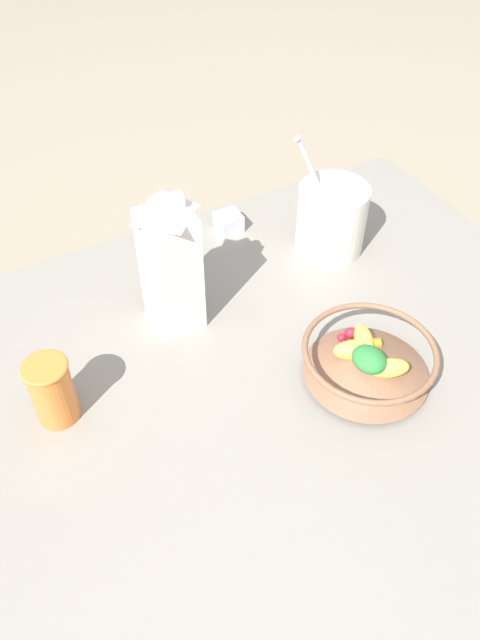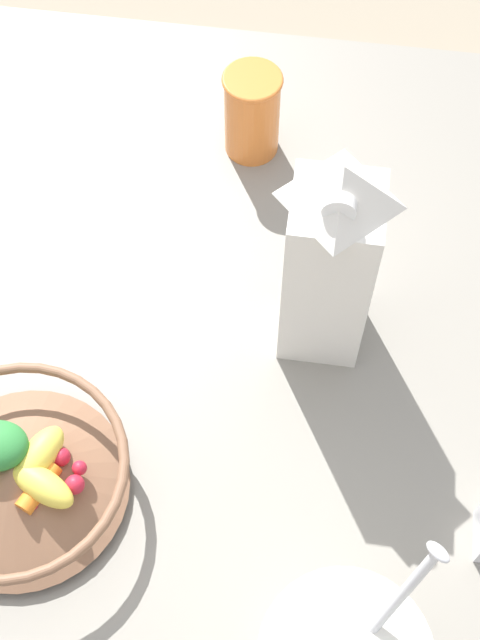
# 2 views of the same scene
# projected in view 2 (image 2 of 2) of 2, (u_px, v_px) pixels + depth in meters

# --- Properties ---
(ground_plane) EXTENTS (6.00, 6.00, 0.00)m
(ground_plane) POSITION_uv_depth(u_px,v_px,m) (43.00, 407.00, 0.95)
(ground_plane) COLOR gray
(countertop) EXTENTS (1.10, 1.10, 0.04)m
(countertop) POSITION_uv_depth(u_px,v_px,m) (39.00, 400.00, 0.93)
(countertop) COLOR gray
(countertop) RESTS_ON ground_plane
(fruit_bowl) EXTENTS (0.21, 0.21, 0.08)m
(fruit_bowl) POSITION_uv_depth(u_px,v_px,m) (18.00, 475.00, 0.83)
(fruit_bowl) COLOR brown
(fruit_bowl) RESTS_ON countertop
(milk_carton) EXTENTS (0.08, 0.08, 0.27)m
(milk_carton) POSITION_uv_depth(u_px,v_px,m) (330.00, 259.00, 0.83)
(milk_carton) COLOR silver
(milk_carton) RESTS_ON countertop
(drinking_cup) EXTENTS (0.07, 0.07, 0.11)m
(drinking_cup) POSITION_uv_depth(u_px,v_px,m) (252.00, 112.00, 1.03)
(drinking_cup) COLOR orange
(drinking_cup) RESTS_ON countertop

